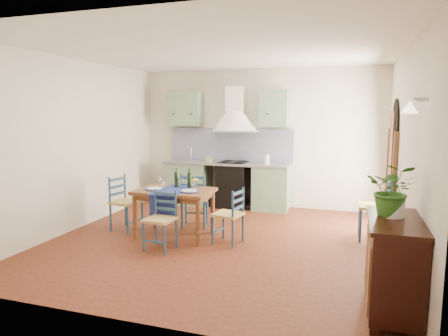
{
  "coord_description": "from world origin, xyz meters",
  "views": [
    {
      "loc": [
        1.83,
        -5.54,
        1.93
      ],
      "look_at": [
        -0.04,
        0.3,
        1.07
      ],
      "focal_mm": 32.0,
      "sensor_mm": 36.0,
      "label": 1
    }
  ],
  "objects_px": {
    "sideboard": "(393,263)",
    "dining_table": "(175,195)",
    "chair_near": "(161,220)",
    "potted_plant": "(393,190)"
  },
  "relations": [
    {
      "from": "dining_table",
      "to": "sideboard",
      "type": "height_order",
      "value": "dining_table"
    },
    {
      "from": "dining_table",
      "to": "chair_near",
      "type": "distance_m",
      "value": 0.65
    },
    {
      "from": "dining_table",
      "to": "chair_near",
      "type": "bearing_deg",
      "value": -83.84
    },
    {
      "from": "chair_near",
      "to": "potted_plant",
      "type": "height_order",
      "value": "potted_plant"
    },
    {
      "from": "sideboard",
      "to": "potted_plant",
      "type": "height_order",
      "value": "potted_plant"
    },
    {
      "from": "dining_table",
      "to": "potted_plant",
      "type": "height_order",
      "value": "potted_plant"
    },
    {
      "from": "chair_near",
      "to": "sideboard",
      "type": "xyz_separation_m",
      "value": [
        2.95,
        -0.98,
        0.08
      ]
    },
    {
      "from": "sideboard",
      "to": "potted_plant",
      "type": "xyz_separation_m",
      "value": [
        -0.03,
        0.12,
        0.68
      ]
    },
    {
      "from": "dining_table",
      "to": "sideboard",
      "type": "relative_size",
      "value": 1.11
    },
    {
      "from": "sideboard",
      "to": "dining_table",
      "type": "bearing_deg",
      "value": 152.28
    }
  ]
}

